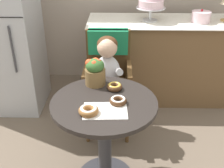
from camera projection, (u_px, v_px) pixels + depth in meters
cafe_table at (104, 127)px, 1.96m from camera, size 0.72×0.72×0.72m
wicker_chair at (108, 66)px, 2.53m from camera, size 0.42×0.45×0.95m
seated_child at (107, 70)px, 2.38m from camera, size 0.27×0.32×0.73m
paper_napkin at (105, 111)px, 1.76m from camera, size 0.29×0.21×0.00m
donut_front at (118, 100)px, 1.83m from camera, size 0.11×0.11×0.04m
donut_mid at (115, 86)px, 1.99m from camera, size 0.11×0.11×0.04m
donut_side at (89, 110)px, 1.72m from camera, size 0.13×0.13×0.05m
flower_vase at (95, 71)px, 2.02m from camera, size 0.15×0.15×0.20m
display_counter at (159, 60)px, 3.12m from camera, size 1.56×0.62×0.90m
tiered_cake_stand at (151, 3)px, 2.82m from camera, size 0.30×0.30×0.28m
round_layer_cake at (201, 17)px, 2.84m from camera, size 0.19×0.19×0.13m
refrigerator at (4, 30)px, 2.78m from camera, size 0.64×0.63×1.70m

